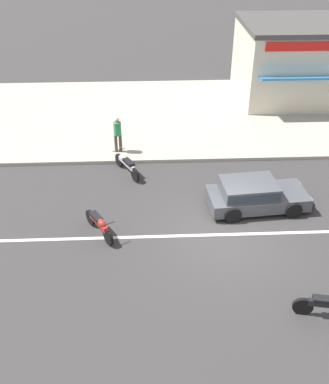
# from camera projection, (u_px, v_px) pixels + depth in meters

# --- Properties ---
(ground_plane) EXTENTS (160.00, 160.00, 0.00)m
(ground_plane) POSITION_uv_depth(u_px,v_px,m) (226.00, 235.00, 15.22)
(ground_plane) COLOR #383535
(lane_centre_stripe) EXTENTS (50.40, 0.14, 0.01)m
(lane_centre_stripe) POSITION_uv_depth(u_px,v_px,m) (226.00, 234.00, 15.22)
(lane_centre_stripe) COLOR silver
(lane_centre_stripe) RESTS_ON ground
(kerb_strip) EXTENTS (68.00, 10.00, 0.15)m
(kerb_strip) POSITION_uv_depth(u_px,v_px,m) (196.00, 114.00, 23.57)
(kerb_strip) COLOR #ADA393
(kerb_strip) RESTS_ON ground
(hatchback_dark_grey_4) EXTENTS (3.80, 1.96, 1.10)m
(hatchback_dark_grey_4) POSITION_uv_depth(u_px,v_px,m) (254.00, 194.00, 16.24)
(hatchback_dark_grey_4) COLOR #47494F
(hatchback_dark_grey_4) RESTS_ON ground
(motorcycle_1) EXTENTS (1.10, 1.79, 0.80)m
(motorcycle_1) POSITION_uv_depth(u_px,v_px,m) (127.00, 164.00, 18.40)
(motorcycle_1) COLOR black
(motorcycle_1) RESTS_ON ground
(motorcycle_2) EXTENTS (1.10, 1.64, 0.80)m
(motorcycle_2) POSITION_uv_depth(u_px,v_px,m) (99.00, 224.00, 15.02)
(motorcycle_2) COLOR black
(motorcycle_2) RESTS_ON ground
(pedestrian_mid_kerb) EXTENTS (0.34, 0.34, 1.61)m
(pedestrian_mid_kerb) POSITION_uv_depth(u_px,v_px,m) (118.00, 132.00, 19.42)
(pedestrian_mid_kerb) COLOR #4C4238
(pedestrian_mid_kerb) RESTS_ON kerb_strip
(shopfront_mid_block) EXTENTS (6.85, 6.25, 4.04)m
(shopfront_mid_block) POSITION_uv_depth(u_px,v_px,m) (302.00, 60.00, 24.51)
(shopfront_mid_block) COLOR beige
(shopfront_mid_block) RESTS_ON kerb_strip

